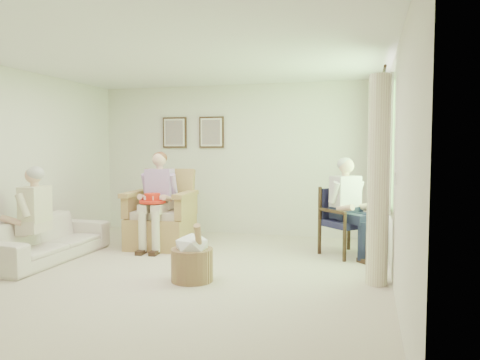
{
  "coord_description": "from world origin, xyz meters",
  "views": [
    {
      "loc": [
        2.21,
        -5.12,
        1.51
      ],
      "look_at": [
        0.46,
        1.28,
        1.05
      ],
      "focal_mm": 35.0,
      "sensor_mm": 36.0,
      "label": 1
    }
  ],
  "objects_px": {
    "sofa": "(46,239)",
    "hatbox": "(192,257)",
    "wicker_armchair": "(162,222)",
    "red_hat": "(152,199)",
    "wood_armchair": "(347,218)",
    "person_dark": "(347,200)",
    "person_sofa": "(30,211)",
    "person_wicker": "(157,193)"
  },
  "relations": [
    {
      "from": "sofa",
      "to": "wicker_armchair",
      "type": "bearing_deg",
      "value": -43.97
    },
    {
      "from": "person_dark",
      "to": "person_sofa",
      "type": "relative_size",
      "value": 1.08
    },
    {
      "from": "wicker_armchair",
      "to": "wood_armchair",
      "type": "distance_m",
      "value": 2.76
    },
    {
      "from": "wicker_armchair",
      "to": "person_dark",
      "type": "relative_size",
      "value": 0.88
    },
    {
      "from": "wood_armchair",
      "to": "red_hat",
      "type": "relative_size",
      "value": 2.45
    },
    {
      "from": "wicker_armchair",
      "to": "person_sofa",
      "type": "height_order",
      "value": "person_sofa"
    },
    {
      "from": "wood_armchair",
      "to": "person_wicker",
      "type": "xyz_separation_m",
      "value": [
        -2.75,
        -0.38,
        0.33
      ]
    },
    {
      "from": "sofa",
      "to": "hatbox",
      "type": "distance_m",
      "value": 2.3
    },
    {
      "from": "wicker_armchair",
      "to": "person_dark",
      "type": "distance_m",
      "value": 2.78
    },
    {
      "from": "sofa",
      "to": "person_sofa",
      "type": "bearing_deg",
      "value": 180.0
    },
    {
      "from": "person_sofa",
      "to": "hatbox",
      "type": "height_order",
      "value": "person_sofa"
    },
    {
      "from": "wood_armchair",
      "to": "hatbox",
      "type": "relative_size",
      "value": 1.33
    },
    {
      "from": "person_sofa",
      "to": "hatbox",
      "type": "bearing_deg",
      "value": 80.19
    },
    {
      "from": "sofa",
      "to": "red_hat",
      "type": "distance_m",
      "value": 1.52
    },
    {
      "from": "person_sofa",
      "to": "red_hat",
      "type": "bearing_deg",
      "value": 127.5
    },
    {
      "from": "person_wicker",
      "to": "hatbox",
      "type": "bearing_deg",
      "value": -56.53
    },
    {
      "from": "person_sofa",
      "to": "hatbox",
      "type": "xyz_separation_m",
      "value": [
        2.27,
        -0.14,
        -0.43
      ]
    },
    {
      "from": "sofa",
      "to": "person_sofa",
      "type": "relative_size",
      "value": 1.58
    },
    {
      "from": "red_hat",
      "to": "hatbox",
      "type": "bearing_deg",
      "value": -48.98
    },
    {
      "from": "wicker_armchair",
      "to": "person_sofa",
      "type": "distance_m",
      "value": 1.9
    },
    {
      "from": "sofa",
      "to": "person_dark",
      "type": "relative_size",
      "value": 1.46
    },
    {
      "from": "red_hat",
      "to": "sofa",
      "type": "bearing_deg",
      "value": -144.32
    },
    {
      "from": "person_dark",
      "to": "red_hat",
      "type": "bearing_deg",
      "value": 143.87
    },
    {
      "from": "person_wicker",
      "to": "person_sofa",
      "type": "bearing_deg",
      "value": -134.94
    },
    {
      "from": "wood_armchair",
      "to": "person_wicker",
      "type": "distance_m",
      "value": 2.79
    },
    {
      "from": "wood_armchair",
      "to": "person_dark",
      "type": "relative_size",
      "value": 0.69
    },
    {
      "from": "person_sofa",
      "to": "red_hat",
      "type": "height_order",
      "value": "person_sofa"
    },
    {
      "from": "wood_armchair",
      "to": "hatbox",
      "type": "height_order",
      "value": "wood_armchair"
    },
    {
      "from": "wicker_armchair",
      "to": "sofa",
      "type": "xyz_separation_m",
      "value": [
        -1.15,
        -1.19,
        -0.09
      ]
    },
    {
      "from": "sofa",
      "to": "red_hat",
      "type": "xyz_separation_m",
      "value": [
        1.17,
        0.84,
        0.48
      ]
    },
    {
      "from": "wicker_armchair",
      "to": "person_dark",
      "type": "bearing_deg",
      "value": -2.33
    },
    {
      "from": "person_wicker",
      "to": "person_dark",
      "type": "relative_size",
      "value": 1.05
    },
    {
      "from": "person_wicker",
      "to": "person_sofa",
      "type": "relative_size",
      "value": 1.14
    },
    {
      "from": "person_wicker",
      "to": "red_hat",
      "type": "height_order",
      "value": "person_wicker"
    },
    {
      "from": "red_hat",
      "to": "wicker_armchair",
      "type": "bearing_deg",
      "value": 92.85
    },
    {
      "from": "wicker_armchair",
      "to": "red_hat",
      "type": "xyz_separation_m",
      "value": [
        0.02,
        -0.35,
        0.39
      ]
    },
    {
      "from": "sofa",
      "to": "person_wicker",
      "type": "xyz_separation_m",
      "value": [
        1.15,
        1.04,
        0.56
      ]
    },
    {
      "from": "wicker_armchair",
      "to": "person_wicker",
      "type": "height_order",
      "value": "person_wicker"
    },
    {
      "from": "wicker_armchair",
      "to": "sofa",
      "type": "bearing_deg",
      "value": -137.86
    },
    {
      "from": "wicker_armchair",
      "to": "wood_armchair",
      "type": "bearing_deg",
      "value": 0.89
    },
    {
      "from": "person_sofa",
      "to": "hatbox",
      "type": "distance_m",
      "value": 2.31
    },
    {
      "from": "person_wicker",
      "to": "red_hat",
      "type": "bearing_deg",
      "value": -88.84
    }
  ]
}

